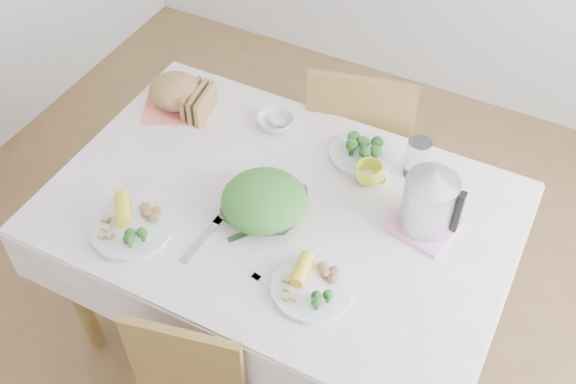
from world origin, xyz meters
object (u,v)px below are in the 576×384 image
at_px(salad_bowl, 264,208).
at_px(dinner_plate_right, 312,288).
at_px(dining_table, 281,275).
at_px(electric_kettle, 429,200).
at_px(dinner_plate_left, 132,228).
at_px(yellow_mug, 369,174).
at_px(chair_far, 362,141).

xyz_separation_m(salad_bowl, dinner_plate_right, (0.26, -0.20, -0.02)).
height_order(dining_table, electric_kettle, electric_kettle).
distance_m(dining_table, electric_kettle, 0.69).
distance_m(dinner_plate_left, electric_kettle, 0.94).
distance_m(dining_table, dinner_plate_left, 0.62).
relative_size(dinner_plate_left, electric_kettle, 1.14).
bearing_deg(yellow_mug, dinner_plate_left, -137.31).
relative_size(chair_far, electric_kettle, 4.05).
xyz_separation_m(chair_far, yellow_mug, (0.20, -0.48, 0.33)).
bearing_deg(dining_table, chair_far, 88.59).
bearing_deg(yellow_mug, chair_far, 112.20).
bearing_deg(chair_far, electric_kettle, 113.92).
relative_size(dinner_plate_left, yellow_mug, 2.78).
bearing_deg(salad_bowl, chair_far, 86.68).
xyz_separation_m(dining_table, dinner_plate_right, (0.24, -0.25, 0.40)).
bearing_deg(dining_table, salad_bowl, -116.80).
height_order(dinner_plate_left, yellow_mug, yellow_mug).
bearing_deg(dining_table, dinner_plate_right, -46.56).
height_order(chair_far, dinner_plate_left, chair_far).
relative_size(salad_bowl, yellow_mug, 2.73).
xyz_separation_m(dining_table, dinner_plate_left, (-0.37, -0.30, 0.40)).
relative_size(yellow_mug, electric_kettle, 0.41).
height_order(yellow_mug, electric_kettle, electric_kettle).
height_order(salad_bowl, electric_kettle, electric_kettle).
distance_m(chair_far, electric_kettle, 0.83).
height_order(chair_far, dinner_plate_right, chair_far).
bearing_deg(dinner_plate_left, salad_bowl, 36.15).
relative_size(chair_far, dinner_plate_left, 3.54).
bearing_deg(electric_kettle, dinner_plate_left, -147.57).
bearing_deg(dinner_plate_right, chair_far, 102.78).
bearing_deg(dinner_plate_left, dinner_plate_right, 5.11).
height_order(dinner_plate_right, yellow_mug, yellow_mug).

